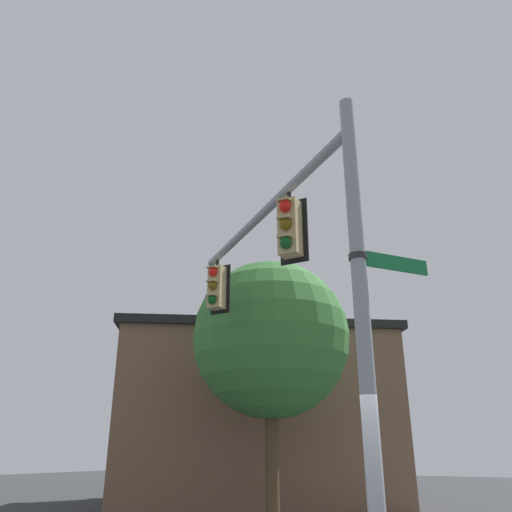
{
  "coord_description": "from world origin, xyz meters",
  "views": [
    {
      "loc": [
        -1.97,
        6.4,
        1.85
      ],
      "look_at": [
        2.76,
        -2.1,
        5.55
      ],
      "focal_mm": 36.1,
      "sensor_mm": 36.0,
      "label": 1
    }
  ],
  "objects": [
    {
      "name": "mast_arm",
      "position": [
        2.52,
        -1.92,
        6.35
      ],
      "size": [
        5.15,
        3.99,
        0.18
      ],
      "primitive_type": "cylinder",
      "rotation": [
        0.0,
        1.57,
        5.63
      ],
      "color": "gray"
    },
    {
      "name": "tree_by_storefront",
      "position": [
        4.84,
        -6.74,
        4.91
      ],
      "size": [
        4.52,
        4.52,
        7.19
      ],
      "color": "#4C3823",
      "rests_on": "ground"
    },
    {
      "name": "traffic_light_nearest_pole",
      "position": [
        1.56,
        -1.17,
        5.56
      ],
      "size": [
        0.54,
        0.49,
        1.31
      ],
      "color": "black"
    },
    {
      "name": "traffic_light_mid_inner",
      "position": [
        4.64,
        -3.52,
        5.56
      ],
      "size": [
        0.54,
        0.49,
        1.31
      ],
      "color": "black"
    },
    {
      "name": "street_name_sign",
      "position": [
        -0.23,
        -0.31,
        4.33
      ],
      "size": [
        0.85,
        1.08,
        0.22
      ],
      "color": "#147238"
    },
    {
      "name": "signal_pole",
      "position": [
        0.0,
        0.0,
        3.44
      ],
      "size": [
        0.21,
        0.21,
        6.88
      ],
      "primitive_type": "cylinder",
      "color": "gray",
      "rests_on": "ground"
    },
    {
      "name": "storefront_building",
      "position": [
        8.48,
        -12.21,
        3.13
      ],
      "size": [
        12.89,
        12.44,
        6.23
      ],
      "color": "brown",
      "rests_on": "ground"
    }
  ]
}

